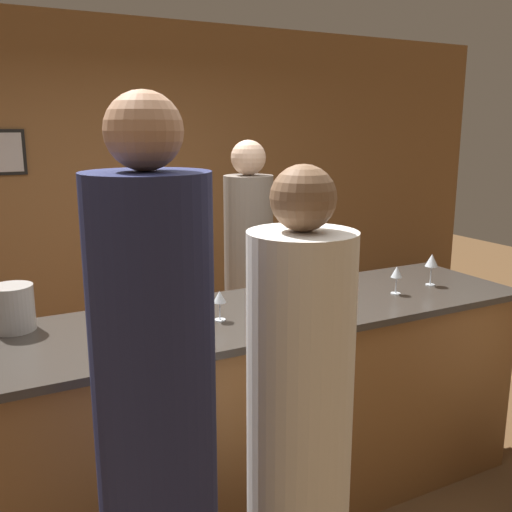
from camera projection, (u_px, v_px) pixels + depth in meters
name	position (u px, v px, depth m)	size (l,w,h in m)	color
back_wall	(102.00, 193.00, 4.70)	(8.00, 0.08, 2.80)	olive
bar_counter	(224.00, 418.00, 2.81)	(3.29, 0.78, 1.06)	brown
bartender	(249.00, 292.00, 3.74)	(0.32, 0.32, 1.86)	gray
guest_0	(158.00, 466.00, 1.69)	(0.35, 0.35, 2.03)	#1E234C
guest_2	(299.00, 453.00, 1.94)	(0.36, 0.36, 1.82)	silver
wine_bottle_0	(313.00, 297.00, 2.62)	(0.07, 0.07, 0.29)	black
ice_bucket	(13.00, 308.00, 2.49)	(0.18, 0.18, 0.20)	#9E9993
wine_glass_1	(397.00, 273.00, 3.04)	(0.06, 0.06, 0.15)	silver
wine_glass_2	(432.00, 261.00, 3.20)	(0.07, 0.07, 0.18)	silver
wine_glass_3	(220.00, 298.00, 2.62)	(0.06, 0.06, 0.14)	silver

